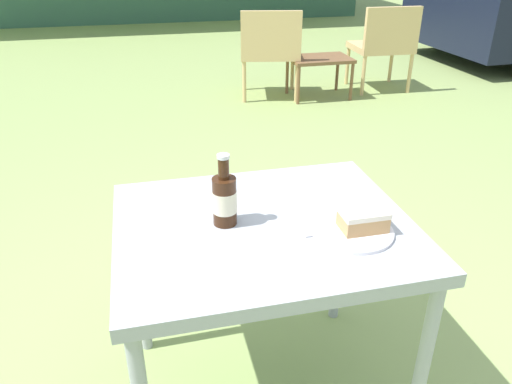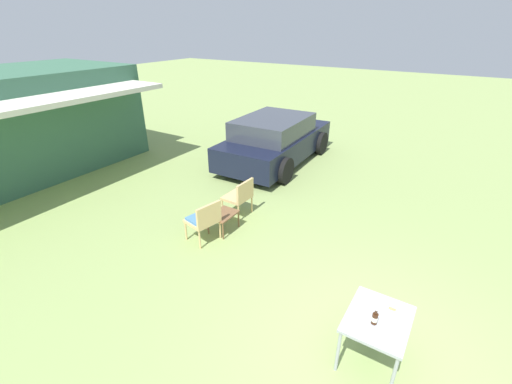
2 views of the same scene
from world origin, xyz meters
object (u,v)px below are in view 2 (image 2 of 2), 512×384
parked_car (275,140)px  wicker_chair_plain (240,195)px  wicker_chair_cushioned (204,219)px  cake_on_plate (393,307)px  cola_bottle_near (375,318)px  garden_side_table (223,216)px  patio_table (378,322)px

parked_car → wicker_chair_plain: bearing=-165.5°
wicker_chair_cushioned → cake_on_plate: wicker_chair_cushioned is taller
wicker_chair_cushioned → wicker_chair_plain: bearing=-169.2°
wicker_chair_plain → cola_bottle_near: 4.04m
parked_car → garden_side_table: bearing=-167.3°
patio_table → cake_on_plate: (0.24, -0.11, 0.09)m
parked_car → cola_bottle_near: bearing=-143.3°
wicker_chair_plain → cola_bottle_near: (-2.19, -3.38, 0.28)m
wicker_chair_plain → cake_on_plate: bearing=64.3°
patio_table → garden_side_table: bearing=67.3°
parked_car → patio_table: (-5.30, -4.35, -0.06)m
parked_car → cake_on_plate: bearing=-140.5°
parked_car → wicker_chair_cushioned: bearing=-169.9°
patio_table → cake_on_plate: bearing=-23.9°
garden_side_table → cola_bottle_near: (-1.50, -3.30, 0.42)m
cola_bottle_near → parked_car: bearing=38.6°
garden_side_table → patio_table: bearing=-112.7°
wicker_chair_cushioned → patio_table: wicker_chair_cushioned is taller
parked_car → cola_bottle_near: parked_car is taller
wicker_chair_cushioned → parked_car: bearing=-156.2°
patio_table → cola_bottle_near: 0.19m
parked_car → cake_on_plate: parked_car is taller
wicker_chair_plain → garden_side_table: (-0.69, -0.07, -0.14)m
wicker_chair_cushioned → patio_table: size_ratio=0.98×
parked_car → cola_bottle_near: (-5.41, -4.32, 0.09)m
garden_side_table → patio_table: (-1.40, -3.33, 0.27)m
patio_table → parked_car: bearing=39.3°
cola_bottle_near → garden_side_table: bearing=65.5°
parked_car → cake_on_plate: size_ratio=18.91×
wicker_chair_cushioned → cake_on_plate: 3.60m
cake_on_plate → cola_bottle_near: 0.38m
parked_car → cola_bottle_near: 6.93m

